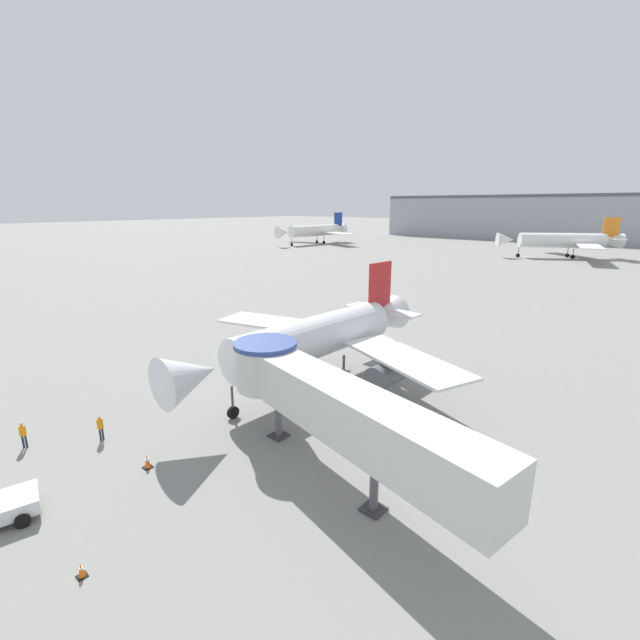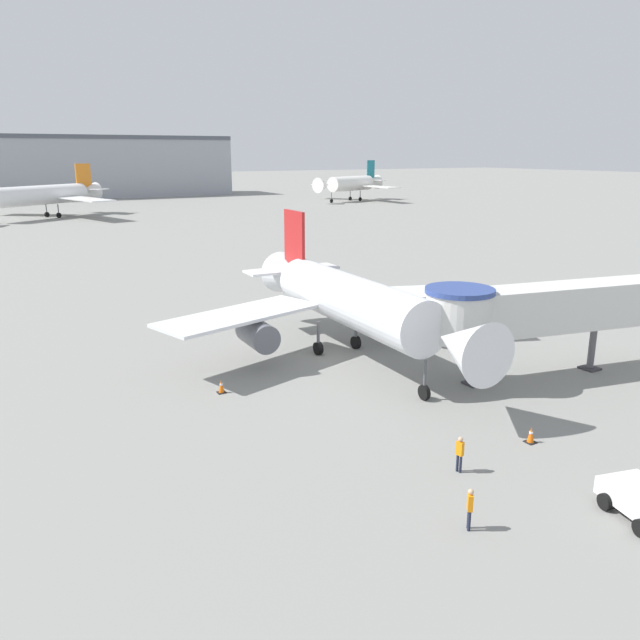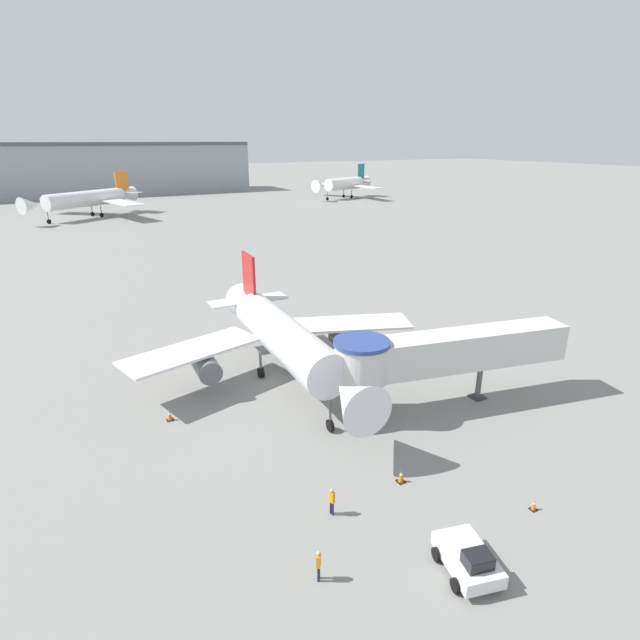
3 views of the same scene
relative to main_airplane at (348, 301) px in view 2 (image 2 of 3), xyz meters
name	(u,v)px [view 2 (image 2 of 3)]	position (x,y,z in m)	size (l,w,h in m)	color
ground_plane	(336,357)	(-0.68, 0.37, -4.01)	(800.00, 800.00, 0.00)	gray
main_airplane	(348,301)	(0.00, 0.00, 0.00)	(26.47, 25.22, 9.47)	silver
jet_bridge	(545,308)	(8.59, -9.30, 0.47)	(18.91, 6.61, 6.17)	silver
traffic_cone_port_wing	(221,386)	(-10.11, -1.96, -3.62)	(0.50, 0.50, 0.83)	black
traffic_cone_near_nose	(531,435)	(0.77, -15.75, -3.61)	(0.51, 0.51, 0.83)	black
ground_crew_marshaller	(460,452)	(-4.31, -16.22, -3.03)	(0.25, 0.36, 1.70)	#1E2338
ground_crew_wing_walker	(470,506)	(-7.01, -19.76, -3.03)	(0.34, 0.38, 1.71)	#1E2338
background_jet_teal_tail	(352,183)	(77.30, 120.52, 0.99)	(27.13, 29.58, 11.46)	white
background_jet_orange_tail	(42,195)	(-6.57, 112.09, 0.93)	(30.85, 32.47, 11.30)	white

